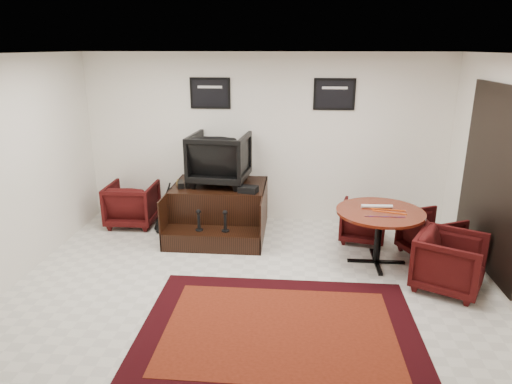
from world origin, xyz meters
TOP-DOWN VIEW (x-y plane):
  - ground at (0.00, 0.00)m, footprint 6.00×6.00m
  - room_shell at (0.41, 0.12)m, footprint 6.02×5.02m
  - area_rug at (0.38, -0.82)m, footprint 2.95×2.21m
  - shine_podium at (-0.69, 1.86)m, footprint 1.48×1.53m
  - shine_chair at (-0.69, 2.01)m, footprint 0.96×0.91m
  - shoes_pair at (-1.23, 1.78)m, footprint 0.28×0.30m
  - polish_kit at (-0.19, 1.58)m, footprint 0.32×0.26m
  - umbrella_black at (-1.53, 1.67)m, footprint 0.30×0.11m
  - umbrella_hooked at (-1.59, 1.81)m, footprint 0.32×0.12m
  - armchair_side at (-2.19, 2.03)m, footprint 0.77×0.72m
  - meeting_table at (1.66, 0.90)m, footprint 1.18×1.18m
  - table_chair_back at (1.58, 1.68)m, footprint 0.78×0.75m
  - table_chair_window at (2.45, 1.20)m, footprint 0.87×0.89m
  - table_chair_corner at (2.42, 0.26)m, footprint 0.99×1.01m
  - paper_roll at (1.63, 1.00)m, footprint 0.42×0.07m
  - table_clutter at (1.74, 0.82)m, footprint 0.57×0.32m

SIDE VIEW (x-z plane):
  - ground at x=0.00m, z-range 0.00..0.00m
  - area_rug at x=0.38m, z-range 0.00..0.01m
  - table_chair_back at x=1.58m, z-range 0.00..0.68m
  - table_chair_window at x=2.45m, z-range 0.00..0.70m
  - shine_podium at x=-0.69m, z-range -0.03..0.73m
  - table_chair_corner at x=2.42m, z-range 0.00..0.78m
  - armchair_side at x=-2.19m, z-range 0.00..0.79m
  - umbrella_black at x=-1.53m, z-range 0.00..0.81m
  - umbrella_hooked at x=-1.59m, z-range 0.00..0.85m
  - meeting_table at x=1.66m, z-range 0.29..1.06m
  - table_clutter at x=1.74m, z-range 0.77..0.78m
  - paper_roll at x=1.63m, z-range 0.77..0.82m
  - shoes_pair at x=-1.23m, z-range 0.76..0.85m
  - polish_kit at x=-0.19m, z-range 0.76..0.86m
  - shine_chair at x=-0.69m, z-range 0.76..1.67m
  - room_shell at x=0.41m, z-range 0.38..3.19m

